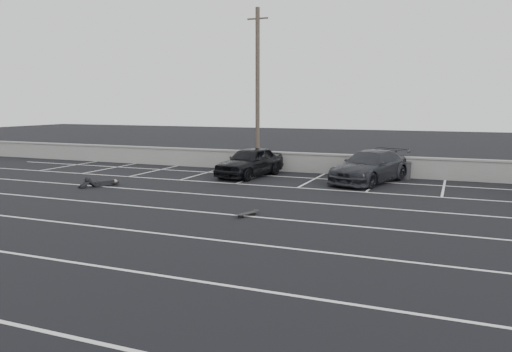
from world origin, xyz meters
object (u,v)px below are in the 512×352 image
at_px(car_left, 250,162).
at_px(utility_pole, 258,90).
at_px(person, 105,180).
at_px(trash_bin, 406,170).
at_px(car_right, 370,167).
at_px(skateboard, 247,214).

bearing_deg(car_left, utility_pole, 110.37).
bearing_deg(car_left, person, -123.74).
bearing_deg(trash_bin, utility_pole, -177.25).
bearing_deg(car_right, person, -135.85).
distance_m(car_left, utility_pole, 4.07).
height_order(utility_pole, skateboard, utility_pole).
relative_size(utility_pole, skateboard, 10.18).
distance_m(trash_bin, person, 14.41).
xyz_separation_m(car_left, car_right, (5.97, 0.38, -0.01)).
bearing_deg(skateboard, trash_bin, 89.60).
xyz_separation_m(person, skateboard, (8.41, -3.27, -0.15)).
bearing_deg(car_right, utility_pole, -175.05).
xyz_separation_m(car_left, trash_bin, (7.45, 2.17, -0.33)).
xyz_separation_m(car_right, skateboard, (-2.56, -8.75, -0.67)).
xyz_separation_m(car_left, person, (-5.00, -5.10, -0.52)).
distance_m(car_right, utility_pole, 7.39).
distance_m(utility_pole, skateboard, 11.64).
distance_m(car_left, person, 7.16).
height_order(trash_bin, person, trash_bin).
relative_size(car_left, skateboard, 5.21).
relative_size(car_right, person, 2.08).
bearing_deg(car_right, trash_bin, 68.04).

